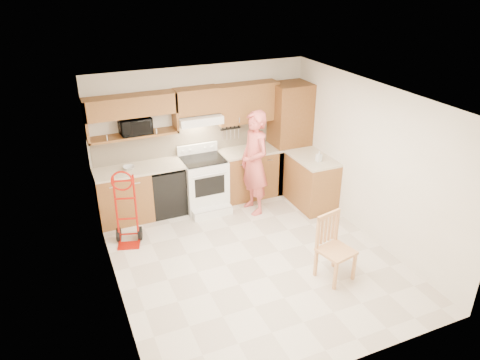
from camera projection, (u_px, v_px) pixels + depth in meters
floor at (253, 258)px, 6.92m from camera, size 4.00×4.50×0.02m
ceiling at (255, 97)px, 5.83m from camera, size 4.00×4.50×0.02m
wall_back at (202, 134)px, 8.25m from camera, size 4.00×0.02×2.50m
wall_front at (350, 276)px, 4.51m from camera, size 4.00×0.02×2.50m
wall_left at (108, 213)px, 5.66m from camera, size 0.02×4.50×2.50m
wall_right at (370, 162)px, 7.10m from camera, size 0.02×4.50×2.50m
backsplash at (202, 137)px, 8.25m from camera, size 3.92×0.03×0.55m
lower_cab_left at (124, 196)px, 7.78m from camera, size 0.90×0.60×0.90m
dishwasher at (166, 190)px, 8.06m from camera, size 0.60×0.60×0.85m
lower_cab_right at (250, 173)px, 8.63m from camera, size 1.14×0.60×0.90m
countertop_left at (139, 168)px, 7.68m from camera, size 1.50×0.63×0.04m
countertop_right at (250, 150)px, 8.43m from camera, size 1.14×0.63×0.04m
cab_return_right at (311, 182)px, 8.28m from camera, size 0.60×1.00×0.90m
countertop_return at (313, 158)px, 8.08m from camera, size 0.63×1.00×0.04m
pantry_tall at (289, 138)px, 8.67m from camera, size 0.70×0.60×2.10m
upper_cab_left at (130, 106)px, 7.34m from camera, size 1.50×0.33×0.34m
upper_shelf_mw at (134, 135)px, 7.56m from camera, size 1.50×0.33×0.04m
upper_cab_center at (197, 101)px, 7.76m from camera, size 0.76×0.33×0.44m
upper_cab_right at (247, 102)px, 8.16m from camera, size 1.14×0.33×0.70m
range_hood at (199, 119)px, 7.84m from camera, size 0.76×0.46×0.14m
knife_strip at (231, 132)px, 8.40m from camera, size 0.40×0.05×0.29m
microwave at (135, 126)px, 7.51m from camera, size 0.53×0.38×0.28m
range at (205, 180)px, 8.12m from camera, size 0.76×1.00×1.12m
person at (255, 163)px, 7.86m from camera, size 0.50×0.72×1.87m
hand_truck at (126, 212)px, 7.04m from camera, size 0.55×0.52×1.15m
dining_chair at (337, 249)px, 6.28m from camera, size 0.53×0.56×0.97m
soap_bottle at (319, 156)px, 7.88m from camera, size 0.10×0.10×0.19m
bowl at (129, 168)px, 7.61m from camera, size 0.21×0.21×0.05m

